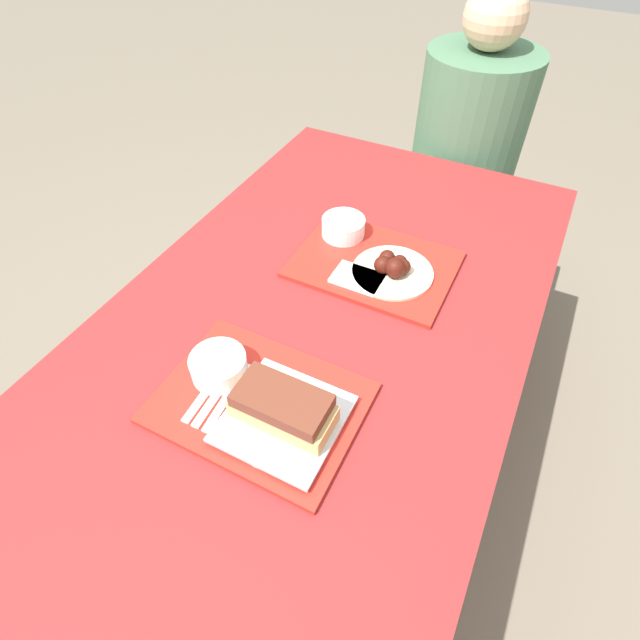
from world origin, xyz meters
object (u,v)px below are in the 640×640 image
bowl_coleslaw_near (219,365)px  person_seated_across (470,127)px  tray_far (374,264)px  brisket_sandwich_plate (283,412)px  wings_plate_far (393,268)px  bowl_coleslaw_far (343,226)px  tray_near (260,403)px

bowl_coleslaw_near → person_seated_across: (0.16, 1.28, -0.02)m
tray_far → bowl_coleslaw_near: (-0.14, -0.46, 0.03)m
tray_far → person_seated_across: person_seated_across is taller
brisket_sandwich_plate → wings_plate_far: bearing=86.7°
bowl_coleslaw_far → person_seated_across: bearing=79.4°
tray_far → bowl_coleslaw_near: bowl_coleslaw_near is taller
tray_near → person_seated_across: person_seated_across is taller
bowl_coleslaw_near → person_seated_across: size_ratio=0.15×
tray_near → person_seated_across: 1.30m
wings_plate_far → bowl_coleslaw_near: bearing=-114.3°
tray_far → bowl_coleslaw_far: 0.14m
tray_near → bowl_coleslaw_far: size_ratio=3.44×
bowl_coleslaw_near → person_seated_across: person_seated_across is taller
wings_plate_far → tray_near: bearing=-101.4°
tray_near → bowl_coleslaw_near: size_ratio=3.44×
person_seated_across → bowl_coleslaw_far: bearing=-100.6°
tray_near → bowl_coleslaw_far: bearing=98.2°
person_seated_across → bowl_coleslaw_near: bearing=-97.3°
tray_near → tray_far: same height
brisket_sandwich_plate → wings_plate_far: (0.03, 0.48, -0.02)m
brisket_sandwich_plate → person_seated_across: (-0.01, 1.32, -0.03)m
tray_near → bowl_coleslaw_far: (-0.08, 0.55, 0.03)m
tray_far → wings_plate_far: size_ratio=1.97×
brisket_sandwich_plate → bowl_coleslaw_far: 0.59m
tray_far → person_seated_across: bearing=88.5°
tray_near → wings_plate_far: (0.09, 0.46, 0.02)m
tray_far → brisket_sandwich_plate: brisket_sandwich_plate is taller
wings_plate_far → person_seated_across: bearing=92.4°
brisket_sandwich_plate → tray_far: bearing=93.1°
bowl_coleslaw_near → brisket_sandwich_plate: brisket_sandwich_plate is taller
bowl_coleslaw_near → bowl_coleslaw_far: same height
bowl_coleslaw_near → wings_plate_far: bearing=65.7°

